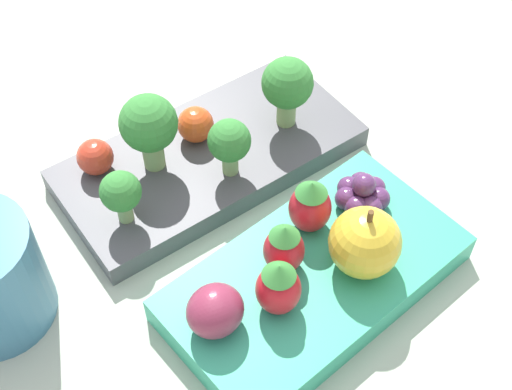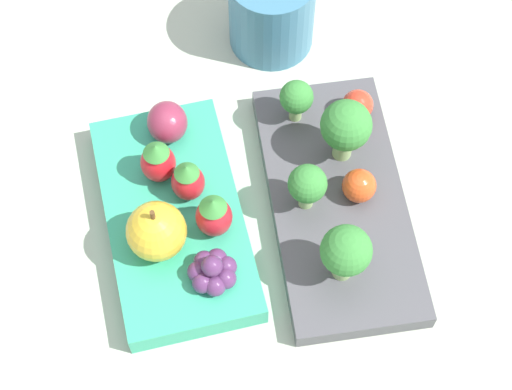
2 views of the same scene
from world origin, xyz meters
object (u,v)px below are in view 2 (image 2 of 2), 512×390
object	(u,v)px
broccoli_floret_3	(296,98)
cherry_tomato_0	(360,187)
broccoli_floret_1	(346,127)
drinking_cup	(272,10)
broccoli_floret_0	(346,252)
strawberry_0	(188,181)
plum	(167,122)
apple	(156,231)
bento_box_fruit	(175,218)
grape_cluster	(213,271)
strawberry_1	(158,161)
strawberry_2	(214,215)
cherry_tomato_1	(358,105)
bento_box_savoury	(336,198)
broccoli_floret_2	(306,180)

from	to	relation	value
broccoli_floret_3	cherry_tomato_0	distance (m)	0.09
broccoli_floret_1	drinking_cup	size ratio (longest dim) A/B	0.81
broccoli_floret_0	broccoli_floret_1	xyz separation A→B (m)	(-0.10, 0.03, 0.00)
strawberry_0	plum	size ratio (longest dim) A/B	1.14
apple	strawberry_0	world-z (taller)	apple
bento_box_fruit	apple	xyz separation A→B (m)	(0.03, -0.01, 0.03)
grape_cluster	broccoli_floret_3	bearing A→B (deg)	145.08
cherry_tomato_0	plum	world-z (taller)	plum
broccoli_floret_0	strawberry_1	world-z (taller)	broccoli_floret_0
cherry_tomato_0	strawberry_1	size ratio (longest dim) A/B	0.64
broccoli_floret_1	strawberry_2	world-z (taller)	broccoli_floret_1
cherry_tomato_1	plum	world-z (taller)	plum
plum	apple	bearing A→B (deg)	-12.43
broccoli_floret_0	drinking_cup	xyz separation A→B (m)	(-0.25, -0.00, -0.02)
bento_box_fruit	broccoli_floret_3	world-z (taller)	broccoli_floret_3
strawberry_1	broccoli_floret_1	bearing A→B (deg)	87.67
bento_box_savoury	broccoli_floret_3	bearing A→B (deg)	-167.49
broccoli_floret_1	apple	xyz separation A→B (m)	(0.06, -0.16, -0.01)
apple	drinking_cup	xyz separation A→B (m)	(-0.20, 0.13, -0.01)
broccoli_floret_0	grape_cluster	world-z (taller)	broccoli_floret_0
grape_cluster	drinking_cup	world-z (taller)	drinking_cup
broccoli_floret_1	apple	size ratio (longest dim) A/B	1.16
broccoli_floret_0	broccoli_floret_3	xyz separation A→B (m)	(-0.15, -0.00, -0.01)
grape_cluster	strawberry_0	bearing A→B (deg)	-175.18
broccoli_floret_2	cherry_tomato_1	size ratio (longest dim) A/B	1.78
bento_box_fruit	broccoli_floret_2	distance (m)	0.11
strawberry_1	plum	bearing A→B (deg)	161.70
cherry_tomato_0	drinking_cup	distance (m)	0.19
broccoli_floret_1	strawberry_2	size ratio (longest dim) A/B	1.44
broccoli_floret_1	drinking_cup	bearing A→B (deg)	-168.19
broccoli_floret_1	grape_cluster	bearing A→B (deg)	-53.67
broccoli_floret_2	plum	xyz separation A→B (m)	(-0.08, -0.10, -0.01)
broccoli_floret_2	strawberry_1	size ratio (longest dim) A/B	1.09
strawberry_2	plum	bearing A→B (deg)	-166.42
grape_cluster	cherry_tomato_1	bearing A→B (deg)	131.11
broccoli_floret_1	cherry_tomato_1	distance (m)	0.05
broccoli_floret_0	strawberry_0	world-z (taller)	broccoli_floret_0
bento_box_fruit	broccoli_floret_2	bearing A→B (deg)	87.18
bento_box_fruit	broccoli_floret_1	bearing A→B (deg)	101.71
bento_box_savoury	cherry_tomato_0	world-z (taller)	cherry_tomato_0
cherry_tomato_1	strawberry_0	distance (m)	0.16
broccoli_floret_0	grape_cluster	distance (m)	0.10
bento_box_savoury	apple	world-z (taller)	apple
cherry_tomato_1	drinking_cup	xyz separation A→B (m)	(-0.11, -0.05, 0.01)
cherry_tomato_1	strawberry_1	world-z (taller)	strawberry_1
bento_box_savoury	broccoli_floret_2	xyz separation A→B (m)	(-0.00, -0.03, 0.04)
strawberry_2	bento_box_savoury	bearing A→B (deg)	97.82
strawberry_2	drinking_cup	xyz separation A→B (m)	(-0.19, 0.09, -0.01)
cherry_tomato_0	broccoli_floret_3	bearing A→B (deg)	-158.29
bento_box_savoury	broccoli_floret_3	world-z (taller)	broccoli_floret_3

